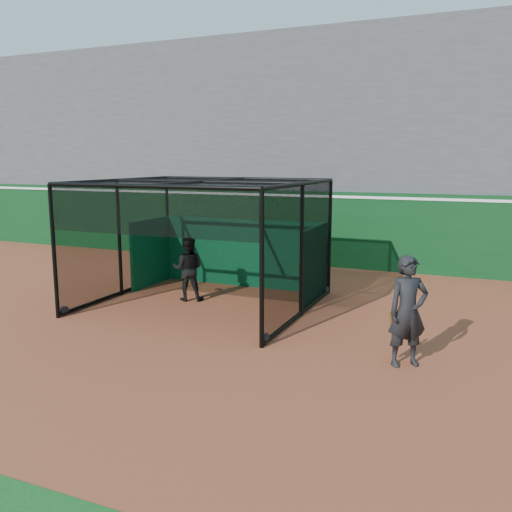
% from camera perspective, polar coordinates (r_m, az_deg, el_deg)
% --- Properties ---
extents(ground, '(120.00, 120.00, 0.00)m').
position_cam_1_polar(ground, '(10.99, -6.51, -8.72)').
color(ground, brown).
rests_on(ground, ground).
extents(outfield_wall, '(50.00, 0.50, 2.50)m').
position_cam_1_polar(outfield_wall, '(18.41, 6.61, 3.02)').
color(outfield_wall, '#0A3915').
rests_on(outfield_wall, ground).
extents(grandstand, '(50.00, 7.85, 8.95)m').
position_cam_1_polar(grandstand, '(21.94, 9.68, 12.42)').
color(grandstand, '#4C4C4F').
rests_on(grandstand, ground).
extents(batting_cage, '(5.10, 4.76, 3.02)m').
position_cam_1_polar(batting_cage, '(13.24, -5.50, 1.23)').
color(batting_cage, black).
rests_on(batting_cage, ground).
extents(batter, '(0.96, 0.86, 1.63)m').
position_cam_1_polar(batter, '(13.81, -7.18, -1.34)').
color(batter, black).
rests_on(batter, ground).
extents(on_deck_player, '(0.85, 0.78, 1.94)m').
position_cam_1_polar(on_deck_player, '(9.70, 15.69, -5.64)').
color(on_deck_player, black).
rests_on(on_deck_player, ground).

